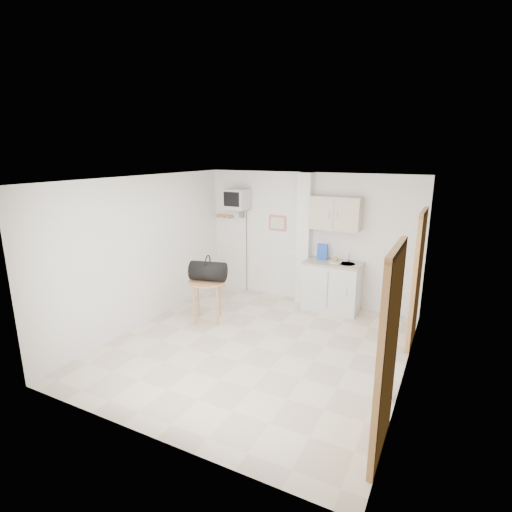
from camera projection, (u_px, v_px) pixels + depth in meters
The scene contains 7 objects.
ground at pixel (256, 347), 6.04m from camera, with size 4.50×4.50×0.00m, color beige.
room_envelope at pixel (273, 249), 5.63m from camera, with size 4.24×4.54×2.55m.
kitchenette at pixel (333, 268), 7.32m from camera, with size 1.03×0.58×2.10m.
crt_television at pixel (237, 200), 7.93m from camera, with size 0.44×0.45×2.15m.
round_table at pixel (207, 286), 6.83m from camera, with size 0.64×0.64×0.73m.
duffel_bag at pixel (208, 271), 6.79m from camera, with size 0.66×0.46×0.45m.
water_bottle at pixel (386, 386), 4.73m from camera, with size 0.12×0.12×0.37m.
Camera 1 is at (2.50, -4.89, 2.87)m, focal length 28.00 mm.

